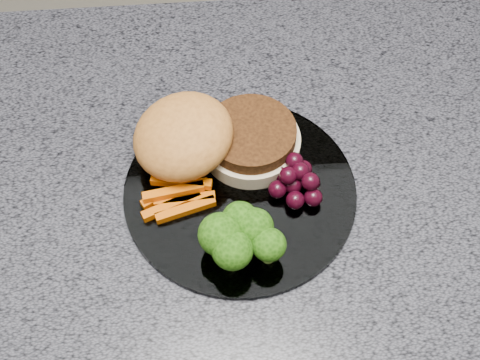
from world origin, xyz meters
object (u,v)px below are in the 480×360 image
island_cabinet (284,327)px  burger (208,140)px  grape_bunch (297,181)px  plate (240,191)px

island_cabinet → burger: 0.52m
grape_bunch → burger: bearing=149.8°
plate → grape_bunch: grape_bunch is taller
island_cabinet → burger: burger is taller
island_cabinet → plate: size_ratio=4.62×
plate → grape_bunch: (0.06, -0.00, 0.02)m
island_cabinet → grape_bunch: grape_bunch is taller
plate → burger: (-0.03, 0.05, 0.03)m
plate → grape_bunch: size_ratio=4.21×
burger → grape_bunch: 0.11m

